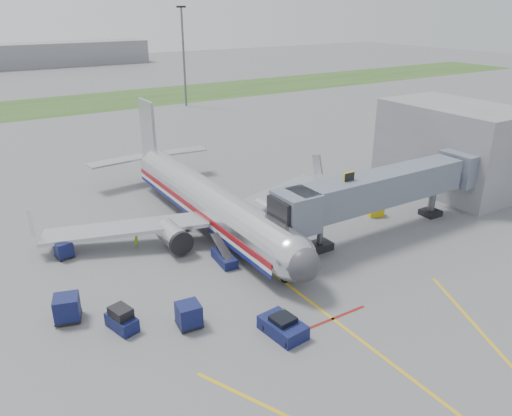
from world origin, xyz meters
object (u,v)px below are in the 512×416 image
baggage_tug (122,320)px  belt_loader (224,257)px  ramp_worker (136,239)px  airliner (208,201)px  pushback_tug (283,327)px

baggage_tug → belt_loader: 11.56m
belt_loader → ramp_worker: bearing=127.7°
airliner → pushback_tug: size_ratio=10.38×
airliner → pushback_tug: bearing=-102.1°
airliner → baggage_tug: bearing=-136.4°
airliner → pushback_tug: airliner is taller
baggage_tug → ramp_worker: size_ratio=1.72×
pushback_tug → ramp_worker: (-3.88, 17.98, 0.21)m
pushback_tug → ramp_worker: 18.40m
pushback_tug → ramp_worker: bearing=102.2°
baggage_tug → pushback_tug: bearing=-34.9°
belt_loader → ramp_worker: 8.81m
airliner → belt_loader: airliner is taller
pushback_tug → baggage_tug: baggage_tug is taller
baggage_tug → airliner: bearing=43.6°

